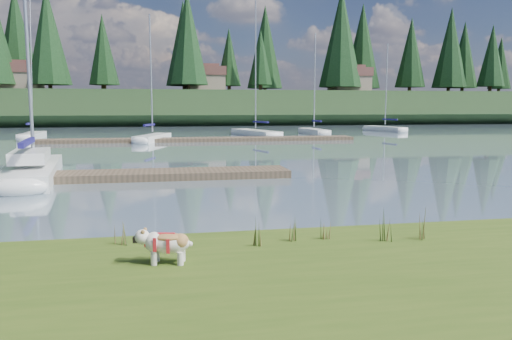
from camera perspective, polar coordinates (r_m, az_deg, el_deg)
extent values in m
plane|color=gray|center=(41.62, -9.09, 3.22)|extent=(200.00, 200.00, 0.00)
cube|color=#394E15|center=(6.26, 1.06, -18.77)|extent=(60.00, 9.00, 0.35)
cube|color=black|center=(84.51, -9.98, 6.95)|extent=(200.00, 20.00, 5.00)
cylinder|color=silver|center=(8.42, -11.60, -9.89)|extent=(0.10, 0.10, 0.22)
cylinder|color=silver|center=(8.62, -11.30, -9.47)|extent=(0.10, 0.10, 0.22)
cylinder|color=silver|center=(8.35, -8.65, -9.98)|extent=(0.10, 0.10, 0.22)
cylinder|color=silver|center=(8.55, -8.43, -9.55)|extent=(0.10, 0.10, 0.22)
ellipsoid|color=silver|center=(8.42, -9.96, -8.25)|extent=(0.77, 0.48, 0.33)
ellipsoid|color=#A06F3C|center=(8.39, -9.98, -7.54)|extent=(0.55, 0.42, 0.12)
ellipsoid|color=silver|center=(8.47, -12.88, -7.47)|extent=(0.29, 0.30, 0.25)
cube|color=black|center=(8.51, -13.58, -7.73)|extent=(0.10, 0.14, 0.10)
cube|color=white|center=(22.28, -24.18, -0.29)|extent=(2.92, 8.35, 0.70)
ellipsoid|color=white|center=(26.33, -23.29, 0.84)|extent=(2.06, 2.44, 0.70)
cylinder|color=silver|center=(23.22, -24.90, 16.76)|extent=(0.14, 0.14, 12.39)
cube|color=#191456|center=(20.96, -24.70, 2.90)|extent=(0.69, 3.71, 0.20)
cube|color=white|center=(21.75, -24.40, 1.46)|extent=(1.68, 3.12, 0.45)
cube|color=#4C3D2C|center=(20.89, -18.43, -0.68)|extent=(16.00, 2.00, 0.30)
cube|color=#4C3D2C|center=(41.72, -6.34, 3.48)|extent=(26.00, 2.20, 0.30)
cube|color=white|center=(48.59, -24.19, 3.51)|extent=(1.68, 6.18, 0.70)
ellipsoid|color=white|center=(51.59, -23.56, 3.72)|extent=(1.41, 1.73, 0.70)
cylinder|color=silver|center=(48.57, -24.51, 9.65)|extent=(0.12, 0.12, 9.27)
cube|color=#191456|center=(47.71, -24.45, 4.85)|extent=(0.31, 2.44, 0.20)
cube|color=white|center=(42.21, -11.72, 3.51)|extent=(3.14, 6.14, 0.70)
ellipsoid|color=white|center=(45.06, -10.49, 3.78)|extent=(1.75, 1.96, 0.70)
cylinder|color=silver|center=(42.20, -11.91, 10.72)|extent=(0.12, 0.12, 9.46)
cube|color=#191456|center=(41.38, -12.13, 5.06)|extent=(0.92, 2.34, 0.20)
cube|color=white|center=(48.89, -0.05, 4.17)|extent=(3.85, 8.07, 0.70)
ellipsoid|color=white|center=(52.44, -1.96, 4.38)|extent=(2.23, 2.53, 0.70)
cylinder|color=silver|center=(48.97, -0.05, 11.94)|extent=(0.12, 0.12, 12.11)
cube|color=#191456|center=(47.87, 0.52, 5.51)|extent=(1.04, 3.07, 0.20)
cube|color=white|center=(51.96, 6.63, 4.31)|extent=(1.68, 6.16, 0.70)
ellipsoid|color=white|center=(54.83, 5.54, 4.48)|extent=(1.41, 1.73, 0.70)
cylinder|color=silver|center=(51.95, 6.72, 10.14)|extent=(0.12, 0.12, 9.41)
cube|color=#191456|center=(51.13, 6.97, 5.58)|extent=(0.32, 2.43, 0.20)
cube|color=white|center=(59.56, 14.51, 4.51)|extent=(2.84, 6.27, 0.70)
ellipsoid|color=white|center=(61.96, 12.72, 4.66)|extent=(1.70, 1.94, 0.70)
cylinder|color=silver|center=(59.55, 14.67, 9.45)|extent=(0.12, 0.12, 9.13)
cube|color=#191456|center=(58.87, 15.07, 5.61)|extent=(0.79, 2.41, 0.20)
cone|color=#475B23|center=(9.29, 0.08, -7.11)|extent=(0.03, 0.03, 0.52)
cone|color=brown|center=(9.26, 0.84, -7.50)|extent=(0.03, 0.03, 0.42)
cone|color=#475B23|center=(9.33, 0.41, -6.89)|extent=(0.03, 0.03, 0.58)
cone|color=brown|center=(9.31, 0.97, -7.58)|extent=(0.03, 0.03, 0.37)
cone|color=#475B23|center=(9.23, 0.30, -7.38)|extent=(0.03, 0.03, 0.47)
cone|color=#475B23|center=(9.66, 3.69, -6.68)|extent=(0.03, 0.03, 0.48)
cone|color=brown|center=(9.63, 4.43, -7.03)|extent=(0.03, 0.03, 0.39)
cone|color=#475B23|center=(9.70, 3.99, -6.49)|extent=(0.03, 0.03, 0.53)
cone|color=brown|center=(9.69, 4.54, -7.10)|extent=(0.03, 0.03, 0.34)
cone|color=#475B23|center=(9.60, 3.92, -6.93)|extent=(0.03, 0.03, 0.44)
cone|color=#475B23|center=(9.91, 14.18, -6.16)|extent=(0.03, 0.03, 0.61)
cone|color=brown|center=(9.91, 14.92, -6.55)|extent=(0.03, 0.03, 0.49)
cone|color=#475B23|center=(9.96, 14.43, -5.93)|extent=(0.03, 0.03, 0.67)
cone|color=brown|center=(9.97, 14.97, -6.65)|extent=(0.03, 0.03, 0.43)
cone|color=#475B23|center=(9.86, 14.47, -6.43)|extent=(0.03, 0.03, 0.55)
cone|color=#475B23|center=(9.76, -15.63, -6.99)|extent=(0.03, 0.03, 0.42)
cone|color=brown|center=(9.69, -15.00, -7.32)|extent=(0.03, 0.03, 0.34)
cone|color=#475B23|center=(9.78, -15.26, -6.82)|extent=(0.03, 0.03, 0.46)
cone|color=brown|center=(9.74, -14.80, -7.38)|extent=(0.03, 0.03, 0.30)
cone|color=#475B23|center=(9.69, -15.54, -7.22)|extent=(0.03, 0.03, 0.38)
cone|color=#475B23|center=(9.84, 7.55, -6.73)|extent=(0.03, 0.03, 0.40)
cone|color=brown|center=(9.82, 8.29, -7.01)|extent=(0.03, 0.03, 0.32)
cone|color=#475B23|center=(9.88, 7.83, -6.55)|extent=(0.03, 0.03, 0.44)
cone|color=brown|center=(9.87, 8.37, -7.06)|extent=(0.03, 0.03, 0.28)
cone|color=#475B23|center=(9.78, 7.81, -6.94)|extent=(0.03, 0.03, 0.36)
cone|color=#475B23|center=(10.31, 18.34, -5.87)|extent=(0.03, 0.03, 0.58)
cone|color=brown|center=(10.31, 19.06, -6.22)|extent=(0.03, 0.03, 0.47)
cone|color=#475B23|center=(10.35, 18.56, -5.65)|extent=(0.03, 0.03, 0.64)
cone|color=brown|center=(10.37, 19.09, -6.32)|extent=(0.03, 0.03, 0.41)
cone|color=#475B23|center=(10.25, 18.65, -6.12)|extent=(0.03, 0.03, 0.53)
cube|color=#33281C|center=(10.37, -3.95, -8.68)|extent=(60.00, 0.50, 0.14)
cylinder|color=#382619|center=(84.03, -16.94, 9.06)|extent=(0.60, 0.60, 1.80)
cone|color=black|center=(84.43, -17.09, 13.03)|extent=(4.84, 4.84, 11.00)
cylinder|color=#382619|center=(77.67, -7.72, 9.47)|extent=(0.60, 0.60, 1.80)
cone|color=black|center=(78.28, -7.82, 14.75)|extent=(6.16, 6.16, 14.00)
cylinder|color=#382619|center=(83.14, 0.53, 9.39)|extent=(0.60, 0.60, 1.80)
cone|color=black|center=(83.47, 0.53, 12.79)|extent=(3.96, 3.96, 9.00)
cylinder|color=#382619|center=(84.73, 9.57, 9.26)|extent=(0.60, 0.60, 1.80)
cone|color=black|center=(85.40, 9.69, 14.69)|extent=(7.04, 7.04, 16.00)
cylinder|color=#382619|center=(93.16, 17.12, 8.85)|extent=(0.60, 0.60, 1.80)
cone|color=black|center=(93.57, 17.27, 12.71)|extent=(5.28, 5.28, 12.00)
cylinder|color=#382619|center=(96.57, 25.16, 8.42)|extent=(0.60, 0.60, 1.80)
cone|color=black|center=(96.90, 25.35, 11.74)|extent=(4.62, 4.62, 10.50)
cube|color=gray|center=(84.20, -25.35, 9.01)|extent=(6.00, 5.00, 2.80)
cube|color=brown|center=(84.31, -25.43, 10.44)|extent=(6.30, 5.30, 1.40)
cube|color=brown|center=(84.37, -25.46, 10.98)|extent=(4.20, 3.60, 0.70)
cube|color=gray|center=(82.89, -5.81, 9.71)|extent=(6.00, 5.00, 2.80)
cube|color=brown|center=(83.00, -5.83, 11.16)|extent=(6.30, 5.30, 1.40)
cube|color=brown|center=(83.06, -5.84, 11.71)|extent=(4.20, 3.60, 0.70)
cube|color=gray|center=(86.39, 10.61, 9.53)|extent=(6.00, 5.00, 2.80)
cube|color=brown|center=(86.50, 10.64, 10.92)|extent=(6.30, 5.30, 1.40)
cube|color=brown|center=(86.56, 10.65, 11.44)|extent=(4.20, 3.60, 0.70)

